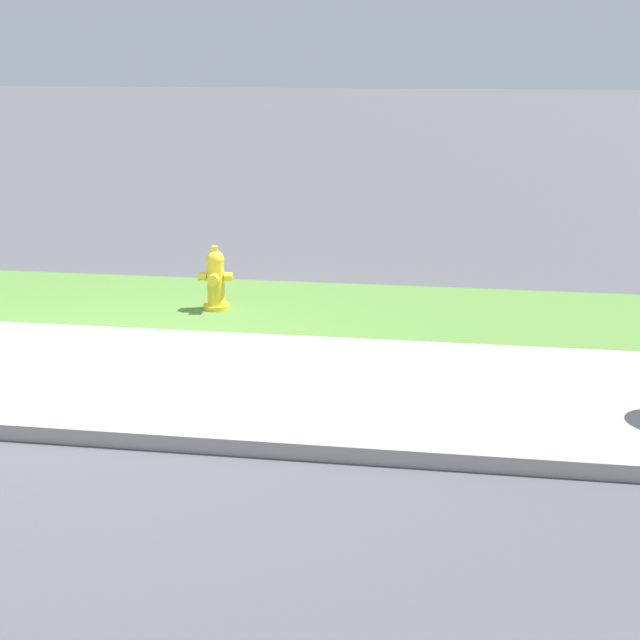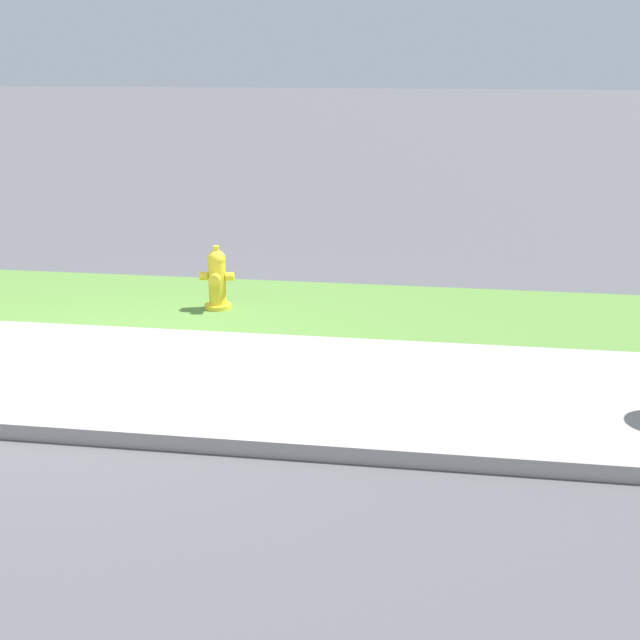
# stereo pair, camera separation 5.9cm
# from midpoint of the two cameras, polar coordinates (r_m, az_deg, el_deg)

# --- Properties ---
(ground_plane) EXTENTS (120.00, 120.00, 0.00)m
(ground_plane) POSITION_cam_midpoint_polar(r_m,az_deg,el_deg) (7.90, -14.00, -3.32)
(ground_plane) COLOR #515154
(sidewalk_pavement) EXTENTS (18.00, 2.53, 0.01)m
(sidewalk_pavement) POSITION_cam_midpoint_polar(r_m,az_deg,el_deg) (7.89, -14.01, -3.28)
(sidewalk_pavement) COLOR #9E9993
(sidewalk_pavement) RESTS_ON ground
(grass_verge) EXTENTS (18.00, 2.09, 0.01)m
(grass_verge) POSITION_cam_midpoint_polar(r_m,az_deg,el_deg) (9.96, -9.02, 1.20)
(grass_verge) COLOR #568438
(grass_verge) RESTS_ON ground
(street_curb) EXTENTS (18.00, 0.16, 0.12)m
(street_curb) POSITION_cam_midpoint_polar(r_m,az_deg,el_deg) (6.75, -18.34, -6.68)
(street_curb) COLOR #9E9993
(street_curb) RESTS_ON ground
(fire_hydrant_far_end) EXTENTS (0.37, 0.34, 0.69)m
(fire_hydrant_far_end) POSITION_cam_midpoint_polar(r_m,az_deg,el_deg) (9.53, -6.88, 2.60)
(fire_hydrant_far_end) COLOR yellow
(fire_hydrant_far_end) RESTS_ON ground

